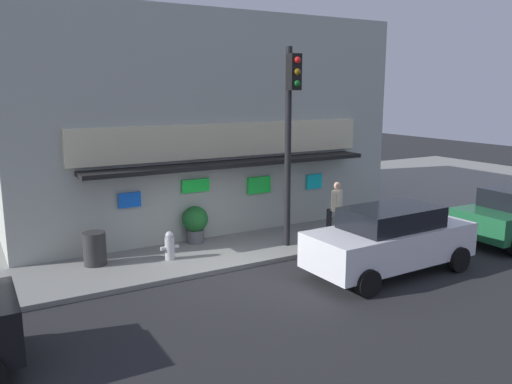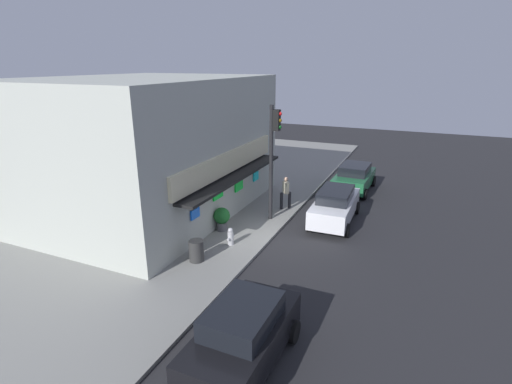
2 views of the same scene
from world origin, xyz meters
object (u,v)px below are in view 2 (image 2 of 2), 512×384
object	(u,v)px
potted_plant_by_window	(182,237)
trash_can	(196,251)
parked_car_green	(354,177)
potted_plant_by_doorway	(222,218)
pedestrian	(286,191)
fire_hydrant	(231,237)
parked_car_white	(335,205)
parked_car_black	(243,335)
traffic_light	(273,149)

from	to	relation	value
potted_plant_by_window	trash_can	bearing A→B (deg)	-121.82
parked_car_green	potted_plant_by_doorway	bearing A→B (deg)	153.31
pedestrian	fire_hydrant	bearing A→B (deg)	172.27
fire_hydrant	pedestrian	bearing A→B (deg)	-7.73
trash_can	parked_car_white	xyz separation A→B (m)	(6.28, -3.94, 0.32)
trash_can	parked_car_black	size ratio (longest dim) A/B	0.22
traffic_light	parked_car_white	distance (m)	4.10
fire_hydrant	parked_car_black	xyz separation A→B (m)	(-5.90, -3.40, 0.42)
traffic_light	trash_can	xyz separation A→B (m)	(-5.15, 1.13, -3.09)
traffic_light	parked_car_black	bearing A→B (deg)	-163.03
potted_plant_by_window	parked_car_black	distance (m)	6.97
traffic_light	parked_car_green	xyz separation A→B (m)	(6.54, -2.76, -2.80)
traffic_light	pedestrian	bearing A→B (deg)	-3.65
traffic_light	parked_car_green	bearing A→B (deg)	-22.86
potted_plant_by_doorway	parked_car_green	size ratio (longest dim) A/B	0.26
fire_hydrant	potted_plant_by_window	size ratio (longest dim) A/B	0.80
pedestrian	potted_plant_by_window	distance (m)	6.53
potted_plant_by_doorway	parked_car_green	world-z (taller)	parked_car_green
fire_hydrant	parked_car_black	bearing A→B (deg)	-150.07
traffic_light	parked_car_green	distance (m)	7.63
potted_plant_by_doorway	parked_car_green	xyz separation A→B (m)	(8.71, -4.38, 0.10)
trash_can	parked_car_green	distance (m)	12.32
trash_can	parked_car_white	bearing A→B (deg)	-32.09
pedestrian	parked_car_green	world-z (taller)	pedestrian
parked_car_green	parked_car_black	bearing A→B (deg)	-179.75
parked_car_white	parked_car_green	world-z (taller)	parked_car_white
potted_plant_by_doorway	trash_can	bearing A→B (deg)	-170.63
potted_plant_by_doorway	potted_plant_by_window	bearing A→B (deg)	165.23
trash_can	parked_car_green	world-z (taller)	parked_car_green
fire_hydrant	parked_car_white	world-z (taller)	parked_car_white
trash_can	potted_plant_by_window	bearing A→B (deg)	58.18
fire_hydrant	trash_can	bearing A→B (deg)	162.70
fire_hydrant	parked_car_green	size ratio (longest dim) A/B	0.18
pedestrian	parked_car_black	xyz separation A→B (m)	(-10.87, -2.72, -0.16)
traffic_light	potted_plant_by_doorway	xyz separation A→B (m)	(-2.17, 1.62, -2.90)
trash_can	pedestrian	bearing A→B (deg)	-10.33
pedestrian	potted_plant_by_doorway	distance (m)	4.17
fire_hydrant	parked_car_white	bearing A→B (deg)	-36.98
trash_can	parked_car_green	bearing A→B (deg)	-18.40
potted_plant_by_doorway	parked_car_white	size ratio (longest dim) A/B	0.24
traffic_light	trash_can	distance (m)	6.11
pedestrian	parked_car_black	distance (m)	11.21
traffic_light	parked_car_black	size ratio (longest dim) A/B	1.40
parked_car_black	parked_car_green	xyz separation A→B (m)	(15.79, 0.07, -0.07)
pedestrian	potted_plant_by_window	bearing A→B (deg)	159.04
fire_hydrant	trash_can	xyz separation A→B (m)	(-1.79, 0.56, 0.06)
trash_can	potted_plant_by_window	distance (m)	1.29
pedestrian	potted_plant_by_window	world-z (taller)	pedestrian
traffic_light	potted_plant_by_window	bearing A→B (deg)	153.51
parked_car_white	parked_car_green	distance (m)	5.40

